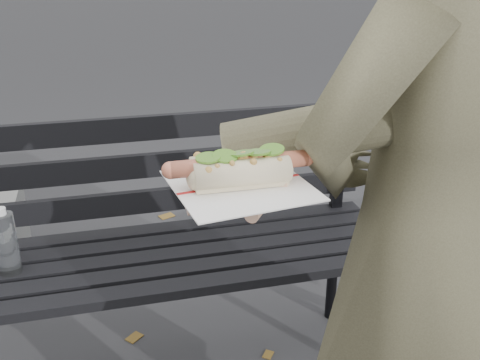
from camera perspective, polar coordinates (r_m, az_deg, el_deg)
The scene contains 3 objects.
park_bench at distance 1.83m, azimuth -8.78°, elevation -5.23°, with size 1.50×0.44×0.88m.
person at distance 1.12m, azimuth 18.08°, elevation -6.60°, with size 0.62×0.41×1.71m, color #484530.
held_hotdog at distance 0.91m, azimuth 10.44°, elevation 4.46°, with size 0.62×0.30×0.20m.
Camera 1 is at (-0.04, -0.74, 1.39)m, focal length 42.00 mm.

